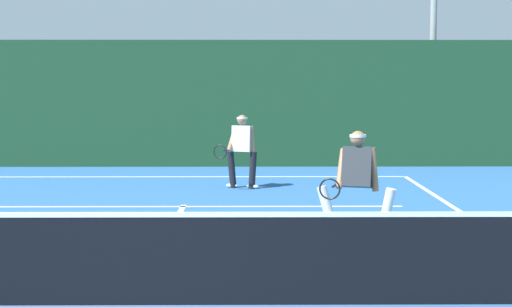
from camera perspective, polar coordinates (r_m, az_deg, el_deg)
ground_plane at (r=8.37m, az=-8.87°, el=-10.70°), size 80.00×80.00×0.00m
court_line_baseline_far at (r=18.67m, az=-4.17°, el=-1.67°), size 9.73×0.10×0.01m
court_line_service at (r=14.40m, az=-5.27°, el=-3.81°), size 7.93×0.10×0.01m
court_line_centre at (r=11.45m, az=-6.53°, el=-6.24°), size 0.10×6.40×0.01m
tennis_net at (r=8.25m, az=-8.92°, el=-7.39°), size 10.67×0.09×1.05m
player_near at (r=11.19m, az=7.25°, el=-2.03°), size 1.12×0.82×1.59m
player_far at (r=16.61m, az=-1.04°, el=0.38°), size 0.95×0.84×1.55m
tennis_ball at (r=13.04m, az=6.34°, el=-4.67°), size 0.07×0.07×0.07m
back_fence_windscreen at (r=20.69m, az=-3.81°, el=3.59°), size 18.19×0.12×3.29m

